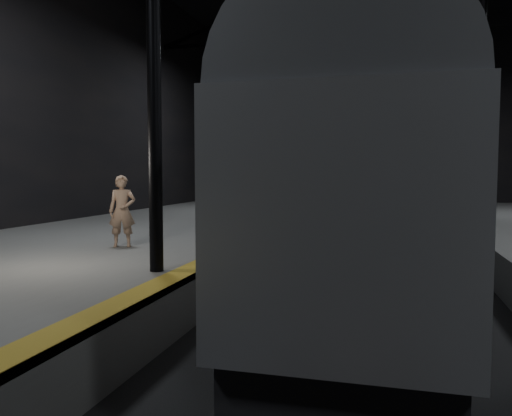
% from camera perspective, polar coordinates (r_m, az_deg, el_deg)
% --- Properties ---
extents(ground, '(44.00, 44.00, 0.00)m').
position_cam_1_polar(ground, '(12.98, 12.57, -8.89)').
color(ground, black).
rests_on(ground, ground).
extents(platform_left, '(9.00, 43.80, 1.00)m').
position_cam_1_polar(platform_left, '(15.14, -17.21, -5.20)').
color(platform_left, '#575754').
rests_on(platform_left, ground).
extents(tactile_strip, '(0.50, 43.80, 0.01)m').
position_cam_1_polar(tactile_strip, '(13.32, -1.52, -4.07)').
color(tactile_strip, olive).
rests_on(tactile_strip, platform_left).
extents(track, '(2.40, 43.00, 0.24)m').
position_cam_1_polar(track, '(12.97, 12.57, -8.59)').
color(track, '#3F3328').
rests_on(track, ground).
extents(train, '(2.76, 18.40, 4.92)m').
position_cam_1_polar(train, '(13.69, 12.91, 3.35)').
color(train, '#A9ACB1').
rests_on(train, ground).
extents(woman, '(0.79, 0.67, 1.82)m').
position_cam_1_polar(woman, '(13.11, -15.04, -0.34)').
color(woman, '#9F7C61').
rests_on(woman, platform_left).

